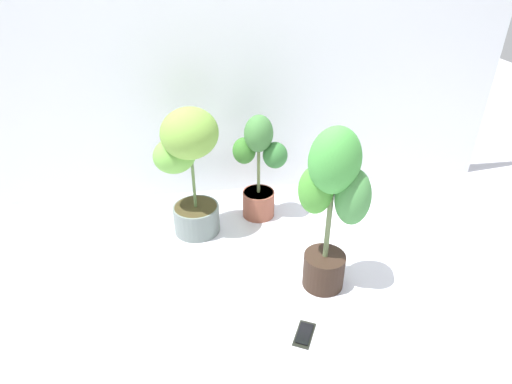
{
  "coord_description": "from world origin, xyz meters",
  "views": [
    {
      "loc": [
        -0.29,
        -1.61,
        1.42
      ],
      "look_at": [
        -0.01,
        0.28,
        0.31
      ],
      "focal_mm": 30.13,
      "sensor_mm": 36.0,
      "label": 1
    }
  ],
  "objects": [
    {
      "name": "mylar_back_wall",
      "position": [
        0.0,
        0.86,
        1.0
      ],
      "size": [
        3.2,
        0.01,
        2.0
      ],
      "primitive_type": "cube",
      "color": "silver",
      "rests_on": "ground"
    },
    {
      "name": "potted_plant_back_left",
      "position": [
        -0.35,
        0.43,
        0.43
      ],
      "size": [
        0.43,
        0.41,
        0.72
      ],
      "color": "slate",
      "rests_on": "ground"
    },
    {
      "name": "potted_plant_front_right",
      "position": [
        0.26,
        -0.12,
        0.48
      ],
      "size": [
        0.32,
        0.27,
        0.81
      ],
      "color": "#312218",
      "rests_on": "ground"
    },
    {
      "name": "cell_phone",
      "position": [
        0.09,
        -0.41,
        0.0
      ],
      "size": [
        0.13,
        0.16,
        0.01
      ],
      "rotation": [
        0.0,
        0.0,
        2.66
      ],
      "color": "black",
      "rests_on": "ground"
    },
    {
      "name": "ground_plane",
      "position": [
        0.0,
        0.0,
        0.0
      ],
      "size": [
        8.0,
        8.0,
        0.0
      ],
      "primitive_type": "plane",
      "color": "silver",
      "rests_on": "ground"
    },
    {
      "name": "potted_plant_back_center",
      "position": [
        0.04,
        0.53,
        0.33
      ],
      "size": [
        0.33,
        0.23,
        0.63
      ],
      "color": "#99523E",
      "rests_on": "ground"
    }
  ]
}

